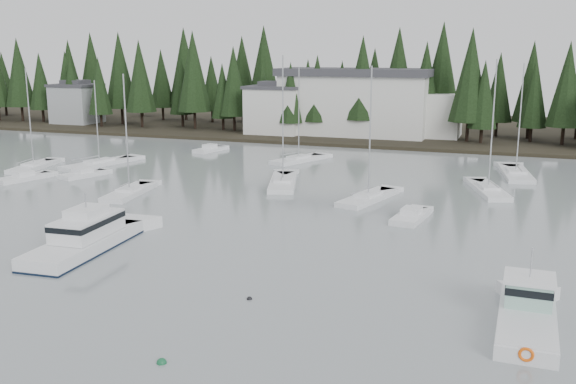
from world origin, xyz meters
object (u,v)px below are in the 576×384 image
Objects in this scene: house_west at (275,109)px; sailboat_1 at (488,191)px; house_far_west at (77,103)px; sailboat_4 at (100,165)px; runabout_3 at (210,150)px; sailboat_10 at (516,175)px; runabout_4 at (84,175)px; lobster_boat_teal at (527,318)px; sailboat_3 at (283,184)px; runabout_1 at (411,218)px; harbor_inn at (367,103)px; runabout_0 at (24,179)px; sailboat_5 at (130,194)px; sailboat_8 at (368,199)px; sailboat_7 at (299,161)px; sailboat_9 at (34,168)px; cabin_cruiser_center at (85,240)px.

sailboat_1 is at bearing -43.22° from house_west.
house_far_west is 0.76× the size of sailboat_4.
runabout_3 is (7.93, 15.26, 0.08)m from sailboat_4.
sailboat_10 reaches higher than runabout_4.
lobster_boat_teal is 44.27m from sailboat_10.
sailboat_1 reaches higher than sailboat_10.
house_far_west reaches higher than lobster_boat_teal.
sailboat_10 is at bearing -76.65° from sailboat_3.
sailboat_10 is 2.24× the size of runabout_1.
harbor_inn is 3.55× the size of lobster_boat_teal.
runabout_1 is (-5.69, -13.59, 0.05)m from sailboat_1.
sailboat_4 is (-50.80, 33.63, -0.49)m from lobster_boat_teal.
lobster_boat_teal is at bearing 172.98° from sailboat_10.
sailboat_10 is 50.15m from runabout_4.
runabout_0 is (-52.04, -21.49, 0.07)m from sailboat_10.
sailboat_1 reaches higher than runabout_3.
runabout_3 is at bearing 2.26° from sailboat_5.
sailboat_1 is 10.80m from sailboat_10.
house_far_west is at bearing 33.67° from sailboat_5.
sailboat_8 reaches higher than sailboat_4.
runabout_0 is (-25.07, -22.25, 0.06)m from sailboat_7.
sailboat_5 is at bearing -104.04° from harbor_inn.
sailboat_9 is at bearing 140.74° from sailboat_7.
harbor_inn is at bearing 15.47° from sailboat_7.
sailboat_4 is at bearing 72.87° from sailboat_1.
runabout_4 is at bearing 33.73° from cabin_cruiser_center.
cabin_cruiser_center is 0.82× the size of sailboat_1.
sailboat_5 is 2.13× the size of runabout_4.
sailboat_4 is at bearing 40.08° from runabout_4.
sailboat_9 is at bearing 77.71° from sailboat_1.
cabin_cruiser_center is at bearing 136.16° from sailboat_10.
harbor_inn is (15.04, 3.34, 1.12)m from house_west.
house_west is 0.85× the size of sailboat_4.
house_west is at bearing -0.86° from runabout_0.
sailboat_9 reaches higher than house_west.
runabout_1 is (47.88, -8.90, 0.06)m from sailboat_9.
sailboat_4 is 25.51m from sailboat_7.
sailboat_8 is at bearing -129.41° from sailboat_3.
runabout_4 is (-33.62, 0.67, 0.05)m from sailboat_8.
runabout_4 is (33.99, -43.26, -4.27)m from house_far_west.
harbor_inn is at bearing 33.17° from sailboat_10.
sailboat_3 is 18.52m from runabout_1.
runabout_0 is at bearing 153.68° from sailboat_7.
house_far_west is 57.07m from harbor_inn.
house_far_west reaches higher than runabout_4.
runabout_0 is at bearing 145.91° from runabout_4.
runabout_3 is 22.76m from runabout_4.
sailboat_1 is 42.11m from runabout_3.
cabin_cruiser_center is 1.96× the size of runabout_3.
sailboat_5 is at bearing 62.34° from lobster_boat_teal.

